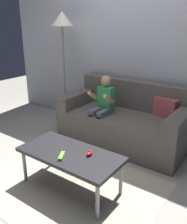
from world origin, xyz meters
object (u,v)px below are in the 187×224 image
(person_seated_on_couch, at_px, (102,105))
(nunchuk_red, at_px, (89,153))
(couch, at_px, (125,122))
(floor_lamp, at_px, (62,28))
(game_remote_lime_near_edge, at_px, (62,156))
(coffee_table, at_px, (70,156))

(person_seated_on_couch, bearing_deg, nunchuk_red, -62.52)
(couch, distance_m, floor_lamp, 1.64)
(person_seated_on_couch, height_order, game_remote_lime_near_edge, person_seated_on_couch)
(person_seated_on_couch, relative_size, coffee_table, 0.91)
(couch, bearing_deg, floor_lamp, 177.07)
(couch, distance_m, coffee_table, 1.21)
(couch, height_order, game_remote_lime_near_edge, couch)
(coffee_table, xyz_separation_m, game_remote_lime_near_edge, (-0.01, -0.11, 0.05))
(floor_lamp, bearing_deg, game_remote_lime_near_edge, -49.30)
(game_remote_lime_near_edge, height_order, nunchuk_red, nunchuk_red)
(person_seated_on_couch, distance_m, nunchuk_red, 1.10)
(coffee_table, height_order, game_remote_lime_near_edge, game_remote_lime_near_edge)
(couch, xyz_separation_m, nunchuk_red, (0.24, -1.14, 0.13))
(floor_lamp, bearing_deg, person_seated_on_couch, -14.87)
(person_seated_on_couch, relative_size, floor_lamp, 0.53)
(couch, height_order, person_seated_on_couch, person_seated_on_couch)
(person_seated_on_couch, bearing_deg, coffee_table, -72.67)
(coffee_table, xyz_separation_m, nunchuk_red, (0.18, 0.07, 0.06))
(person_seated_on_couch, relative_size, game_remote_lime_near_edge, 6.55)
(couch, xyz_separation_m, floor_lamp, (-1.13, 0.06, 1.19))
(couch, distance_m, nunchuk_red, 1.17)
(person_seated_on_couch, bearing_deg, couch, 33.61)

